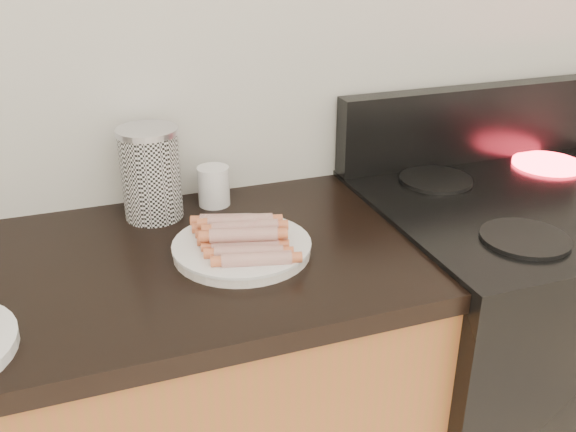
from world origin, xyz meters
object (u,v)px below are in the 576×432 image
object	(u,v)px
mug	(214,186)
main_plate	(242,249)
stove	(509,356)
canister	(151,173)

from	to	relation	value
mug	main_plate	bearing A→B (deg)	-91.34
main_plate	stove	bearing A→B (deg)	0.67
canister	mug	xyz separation A→B (m)	(0.14, 0.02, -0.06)
main_plate	mug	xyz separation A→B (m)	(0.01, 0.25, 0.04)
main_plate	canister	size ratio (longest dim) A/B	1.33
stove	canister	distance (m)	1.04
stove	mug	size ratio (longest dim) A/B	9.96
main_plate	canister	distance (m)	0.29
stove	canister	world-z (taller)	canister
canister	mug	size ratio (longest dim) A/B	2.23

